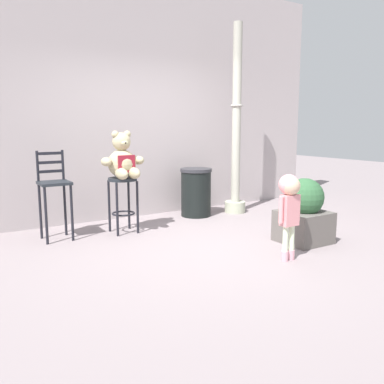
% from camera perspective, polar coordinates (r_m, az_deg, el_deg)
% --- Properties ---
extents(ground_plane, '(24.00, 24.00, 0.00)m').
position_cam_1_polar(ground_plane, '(4.91, 2.21, -7.59)').
color(ground_plane, gray).
extents(building_wall, '(6.95, 0.30, 3.66)m').
position_cam_1_polar(building_wall, '(6.58, -8.44, 12.74)').
color(building_wall, '#AB9FA0').
rests_on(building_wall, ground_plane).
extents(bar_stool_with_teddy, '(0.38, 0.38, 0.74)m').
position_cam_1_polar(bar_stool_with_teddy, '(5.52, -9.54, -0.23)').
color(bar_stool_with_teddy, '#21262B').
rests_on(bar_stool_with_teddy, ground_plane).
extents(teddy_bear, '(0.57, 0.52, 0.61)m').
position_cam_1_polar(teddy_bear, '(5.44, -9.55, 4.30)').
color(teddy_bear, tan).
rests_on(teddy_bear, bar_stool_with_teddy).
extents(child_walking, '(0.29, 0.23, 0.92)m').
position_cam_1_polar(child_walking, '(4.41, 13.34, -0.87)').
color(child_walking, pink).
rests_on(child_walking, ground_plane).
extents(trash_bin, '(0.50, 0.50, 0.75)m').
position_cam_1_polar(trash_bin, '(6.47, 0.55, -0.01)').
color(trash_bin, black).
rests_on(trash_bin, ground_plane).
extents(lamppost, '(0.34, 0.34, 2.99)m').
position_cam_1_polar(lamppost, '(6.69, 6.13, 7.27)').
color(lamppost, '#ABAF96').
rests_on(lamppost, ground_plane).
extents(bar_chair_empty, '(0.36, 0.36, 1.11)m').
position_cam_1_polar(bar_chair_empty, '(5.37, -18.53, 0.41)').
color(bar_chair_empty, '#21262B').
rests_on(bar_chair_empty, ground_plane).
extents(planter_with_shrub, '(0.55, 0.55, 0.79)m').
position_cam_1_polar(planter_with_shrub, '(5.20, 15.22, -2.83)').
color(planter_with_shrub, '#5E5853').
rests_on(planter_with_shrub, ground_plane).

